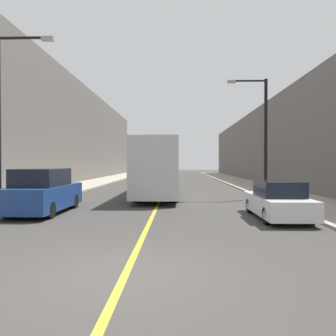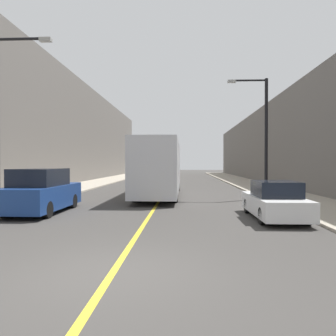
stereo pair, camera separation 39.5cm
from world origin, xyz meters
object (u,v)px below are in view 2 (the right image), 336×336
at_px(bus, 160,167).
at_px(street_lamp_right, 263,130).
at_px(street_lamp_left, 2,113).
at_px(car_right_near, 275,202).
at_px(parked_suv_left, 42,192).

height_order(bus, street_lamp_right, street_lamp_right).
bearing_deg(street_lamp_right, street_lamp_left, -151.34).
relative_size(bus, street_lamp_left, 1.64).
relative_size(bus, car_right_near, 2.73).
distance_m(bus, car_right_near, 10.45).
xyz_separation_m(bus, car_right_near, (5.18, -8.99, -1.24)).
relative_size(parked_suv_left, street_lamp_left, 0.65).
bearing_deg(street_lamp_right, bus, 165.52).
xyz_separation_m(car_right_near, street_lamp_left, (-11.27, 0.47, 3.65)).
distance_m(parked_suv_left, street_lamp_right, 13.17).
height_order(street_lamp_left, street_lamp_right, street_lamp_left).
xyz_separation_m(parked_suv_left, car_right_near, (9.86, -1.13, -0.23)).
relative_size(bus, parked_suv_left, 2.50).
height_order(bus, parked_suv_left, bus).
height_order(car_right_near, street_lamp_left, street_lamp_left).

